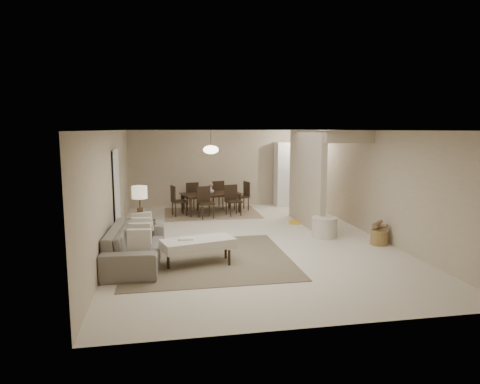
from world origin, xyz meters
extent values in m
plane|color=beige|center=(0.00, 0.00, 0.00)|extent=(9.00, 9.00, 0.00)
plane|color=white|center=(0.00, 0.00, 2.50)|extent=(9.00, 9.00, 0.00)
plane|color=tan|center=(0.00, 4.50, 1.25)|extent=(6.00, 0.00, 6.00)
plane|color=tan|center=(-3.00, 0.00, 1.25)|extent=(0.00, 9.00, 9.00)
plane|color=tan|center=(3.00, 0.00, 1.25)|extent=(0.00, 9.00, 9.00)
cube|color=tan|center=(1.80, 1.25, 1.25)|extent=(0.15, 2.50, 2.50)
cube|color=black|center=(-2.97, 0.60, 1.02)|extent=(0.04, 0.90, 2.04)
cube|color=white|center=(2.35, 4.15, 1.05)|extent=(1.20, 0.55, 2.10)
cylinder|color=white|center=(2.30, 3.20, 2.46)|extent=(0.44, 0.44, 0.05)
cube|color=brown|center=(-1.09, -1.30, 0.01)|extent=(3.20, 3.20, 0.01)
imported|color=slate|center=(-2.45, -1.30, 0.35)|extent=(2.45, 1.08, 0.70)
cube|color=beige|center=(-1.29, -1.60, 0.39)|extent=(1.46, 0.95, 0.18)
cylinder|color=black|center=(-1.85, -1.82, 0.15)|extent=(0.05, 0.05, 0.30)
cylinder|color=black|center=(-0.73, -1.82, 0.15)|extent=(0.05, 0.05, 0.30)
cylinder|color=black|center=(-1.85, -1.38, 0.15)|extent=(0.05, 0.05, 0.30)
cylinder|color=black|center=(-0.73, -1.38, 0.15)|extent=(0.05, 0.05, 0.30)
cube|color=black|center=(-2.40, -0.38, 0.30)|extent=(0.61, 0.61, 0.59)
cylinder|color=#4C3420|center=(-2.40, -0.38, 0.74)|extent=(0.12, 0.12, 0.30)
cylinder|color=#4C3420|center=(-2.40, -0.38, 1.02)|extent=(0.03, 0.03, 0.26)
cylinder|color=beige|center=(-2.40, -0.38, 1.22)|extent=(0.32, 0.32, 0.26)
cylinder|color=beige|center=(1.81, -0.10, 0.24)|extent=(0.61, 0.61, 0.47)
cylinder|color=brown|center=(2.75, -0.94, 0.16)|extent=(0.44, 0.44, 0.32)
cube|color=#836F51|center=(-0.48, 3.29, 0.01)|extent=(2.80, 2.10, 0.01)
imported|color=black|center=(-0.48, 3.29, 0.30)|extent=(1.92, 1.38, 0.61)
imported|color=silver|center=(-0.48, 3.29, 0.69)|extent=(0.19, 0.19, 0.17)
cube|color=gold|center=(1.89, 1.49, 0.01)|extent=(0.99, 0.74, 0.01)
cylinder|color=#4C3420|center=(-0.48, 3.29, 2.25)|extent=(0.02, 0.02, 0.50)
ellipsoid|color=#FFEAC6|center=(-0.48, 3.29, 1.92)|extent=(0.46, 0.46, 0.25)
camera|label=1|loc=(-1.91, -9.42, 2.52)|focal=32.00mm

